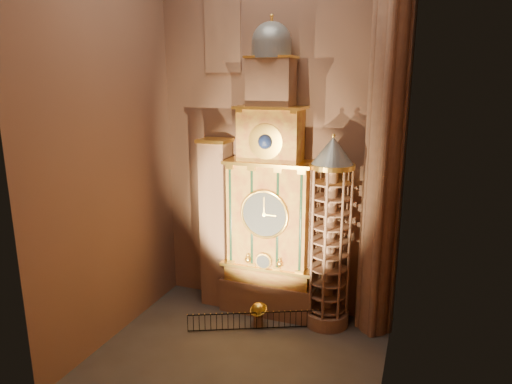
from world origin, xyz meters
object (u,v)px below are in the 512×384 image
at_px(celestial_globe, 258,312).
at_px(iron_railing, 256,321).
at_px(portrait_tower, 216,223).
at_px(astronomical_clock, 270,203).
at_px(stair_turret, 329,235).

xyz_separation_m(celestial_globe, iron_railing, (0.03, -0.38, -0.32)).
height_order(portrait_tower, celestial_globe, portrait_tower).
relative_size(astronomical_clock, stair_turret, 1.55).
bearing_deg(stair_turret, astronomical_clock, 175.70).
distance_m(astronomical_clock, iron_railing, 6.56).
height_order(portrait_tower, iron_railing, portrait_tower).
distance_m(astronomical_clock, celestial_globe, 6.13).
bearing_deg(stair_turret, iron_railing, -149.15).
relative_size(portrait_tower, iron_railing, 1.48).
height_order(portrait_tower, stair_turret, stair_turret).
height_order(astronomical_clock, iron_railing, astronomical_clock).
xyz_separation_m(portrait_tower, iron_railing, (3.43, -2.35, -4.60)).
height_order(astronomical_clock, portrait_tower, astronomical_clock).
relative_size(portrait_tower, celestial_globe, 7.06).
bearing_deg(iron_railing, stair_turret, 30.85).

